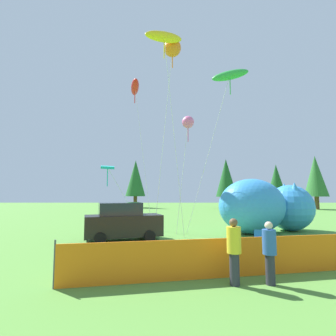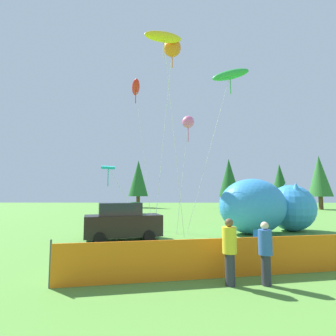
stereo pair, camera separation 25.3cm
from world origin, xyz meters
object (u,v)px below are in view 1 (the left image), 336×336
object	(u,v)px
kite_yellow_hero	(164,38)
kite_pink_octopus	(188,123)
spectator_in_blue_shirt	(270,250)
kite_teal_diamond	(108,168)
spectator_in_green_shirt	(234,248)
parked_car	(123,222)
inflatable_cat	(265,208)
kite_orange_flower	(172,48)
folding_chair	(260,240)
kite_red_lizard	(135,88)
kite_green_fish	(230,76)

from	to	relation	value
kite_yellow_hero	kite_pink_octopus	bearing A→B (deg)	54.86
spectator_in_blue_shirt	kite_teal_diamond	distance (m)	12.80
spectator_in_green_shirt	spectator_in_blue_shirt	xyz separation A→B (m)	(1.02, 0.04, -0.05)
parked_car	inflatable_cat	distance (m)	9.35
inflatable_cat	kite_orange_flower	bearing A→B (deg)	172.28
inflatable_cat	spectator_in_green_shirt	world-z (taller)	inflatable_cat
folding_chair	spectator_in_green_shirt	xyz separation A→B (m)	(-2.17, -4.09, 0.47)
kite_pink_octopus	kite_red_lizard	world-z (taller)	kite_red_lizard
kite_pink_octopus	parked_car	bearing A→B (deg)	-151.31
kite_teal_diamond	kite_green_fish	bearing A→B (deg)	-10.01
parked_car	kite_teal_diamond	distance (m)	4.91
spectator_in_green_shirt	kite_orange_flower	xyz separation A→B (m)	(-1.61, 8.02, 10.62)
kite_teal_diamond	kite_yellow_hero	bearing A→B (deg)	-40.90
inflatable_cat	spectator_in_blue_shirt	size ratio (longest dim) A/B	4.21
spectator_in_green_shirt	kite_red_lizard	distance (m)	16.51
kite_red_lizard	kite_green_fish	bearing A→B (deg)	-28.63
spectator_in_green_shirt	kite_green_fish	bearing A→B (deg)	76.24
kite_orange_flower	kite_teal_diamond	world-z (taller)	kite_orange_flower
parked_car	spectator_in_blue_shirt	xyz separation A→B (m)	(5.39, -6.90, -0.04)
kite_red_lizard	kite_yellow_hero	xyz separation A→B (m)	(2.40, -5.57, 0.70)
kite_orange_flower	kite_red_lizard	bearing A→B (deg)	123.33
kite_red_lizard	kite_teal_diamond	xyz separation A→B (m)	(-1.49, -2.19, -6.65)
folding_chair	kite_orange_flower	distance (m)	12.36
spectator_in_green_shirt	kite_green_fish	xyz separation A→B (m)	(2.15, 8.79, 9.19)
kite_red_lizard	kite_yellow_hero	world-z (taller)	kite_yellow_hero
kite_red_lizard	kite_teal_diamond	bearing A→B (deg)	-124.21
spectator_in_blue_shirt	kite_pink_octopus	world-z (taller)	kite_pink_octopus
parked_car	inflatable_cat	size ratio (longest dim) A/B	0.60
folding_chair	kite_orange_flower	size ratio (longest dim) A/B	0.08
kite_pink_octopus	kite_green_fish	world-z (taller)	kite_green_fish
folding_chair	kite_red_lizard	xyz separation A→B (m)	(-6.67, 8.33, 10.37)
folding_chair	spectator_in_blue_shirt	bearing A→B (deg)	7.27
inflatable_cat	kite_green_fish	distance (m)	8.96
spectator_in_blue_shirt	kite_red_lizard	distance (m)	16.82
parked_car	kite_orange_flower	world-z (taller)	kite_orange_flower
kite_teal_diamond	kite_pink_octopus	bearing A→B (deg)	-12.65
spectator_in_green_shirt	kite_red_lizard	bearing A→B (deg)	109.92
kite_pink_octopus	kite_green_fish	bearing A→B (deg)	-4.64
inflatable_cat	kite_pink_octopus	bearing A→B (deg)	164.83
folding_chair	kite_yellow_hero	xyz separation A→B (m)	(-4.26, 2.76, 11.07)
kite_red_lizard	kite_teal_diamond	size ratio (longest dim) A/B	2.52
parked_car	kite_yellow_hero	size ratio (longest dim) A/B	0.36
kite_yellow_hero	kite_green_fish	size ratio (longest dim) A/B	1.15
kite_red_lizard	spectator_in_green_shirt	bearing A→B (deg)	-70.08
kite_orange_flower	kite_yellow_hero	xyz separation A→B (m)	(-0.49, -1.17, -0.02)
kite_green_fish	kite_yellow_hero	bearing A→B (deg)	-155.51
kite_red_lizard	kite_teal_diamond	distance (m)	7.16
spectator_in_green_shirt	kite_yellow_hero	distance (m)	12.80
parked_car	kite_pink_octopus	bearing A→B (deg)	10.99
kite_orange_flower	kite_green_fish	bearing A→B (deg)	11.54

